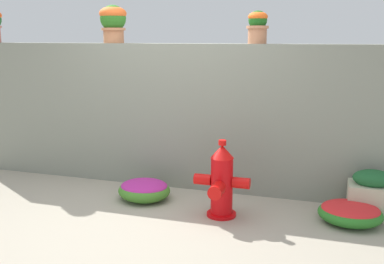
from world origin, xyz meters
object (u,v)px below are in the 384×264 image
object	(u,v)px
potted_plant_1	(113,20)
potted_plant_2	(258,25)
fire_hydrant	(221,183)
flower_bush_left	(144,189)
planter_box	(372,194)
flower_bush_right	(350,212)

from	to	relation	value
potted_plant_1	potted_plant_2	xyz separation A→B (m)	(1.74, 0.01, -0.07)
fire_hydrant	flower_bush_left	distance (m)	0.98
potted_plant_1	fire_hydrant	size ratio (longest dim) A/B	0.57
potted_plant_2	planter_box	bearing A→B (deg)	-17.23
flower_bush_left	flower_bush_right	world-z (taller)	flower_bush_left
fire_hydrant	flower_bush_right	world-z (taller)	fire_hydrant
potted_plant_2	flower_bush_left	distance (m)	2.20
potted_plant_1	flower_bush_left	xyz separation A→B (m)	(0.63, -0.64, -1.86)
potted_plant_1	flower_bush_right	size ratio (longest dim) A/B	0.73
flower_bush_left	planter_box	world-z (taller)	planter_box
potted_plant_1	potted_plant_2	world-z (taller)	potted_plant_1
potted_plant_1	potted_plant_2	distance (m)	1.75
potted_plant_1	planter_box	size ratio (longest dim) A/B	0.93
flower_bush_right	fire_hydrant	bearing A→B (deg)	-170.47
potted_plant_2	planter_box	size ratio (longest dim) A/B	0.73
potted_plant_2	flower_bush_right	size ratio (longest dim) A/B	0.58
potted_plant_1	fire_hydrant	distance (m)	2.41
flower_bush_left	potted_plant_2	bearing A→B (deg)	30.10
potted_plant_1	flower_bush_left	bearing A→B (deg)	-45.15
potted_plant_1	planter_box	xyz separation A→B (m)	(3.02, -0.39, -1.75)
potted_plant_2	planter_box	xyz separation A→B (m)	(1.27, -0.39, -1.68)
flower_bush_right	planter_box	xyz separation A→B (m)	(0.21, 0.24, 0.12)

